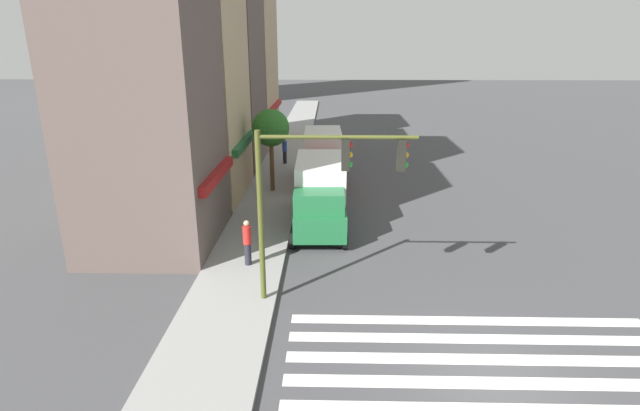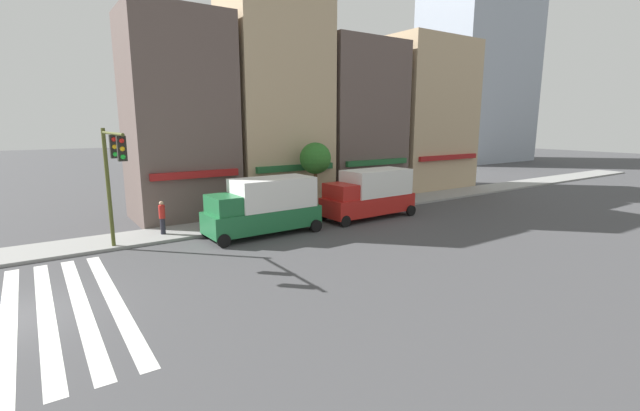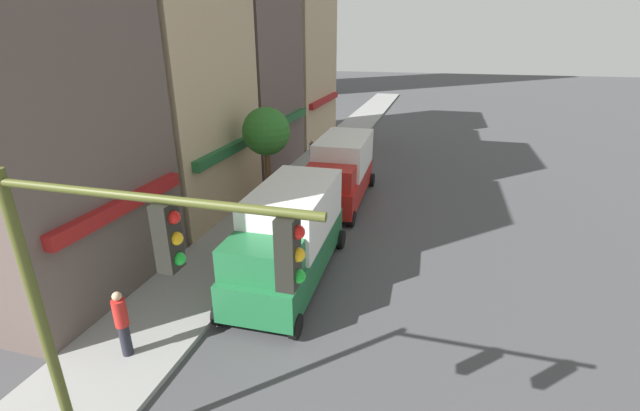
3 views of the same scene
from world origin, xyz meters
TOP-DOWN VIEW (x-y plane):
  - ground_plane at (0.00, 0.00)m, footprint 200.00×200.00m
  - sidewalk_left at (0.00, 7.50)m, footprint 120.00×3.00m
  - crosswalk_stripes at (-0.00, 0.00)m, footprint 6.38×10.80m
  - storefront_row at (20.57, 11.50)m, footprint 29.44×5.30m
  - traffic_signal at (4.00, 4.57)m, footprint 0.32×4.86m
  - box_truck_green at (11.21, 4.70)m, footprint 6.25×2.42m
  - box_truck_red at (18.62, 4.70)m, footprint 6.26×2.42m
  - pedestrian_red_jacket at (6.55, 7.32)m, footprint 0.32×0.32m
  - pedestrian_blue_shirt at (22.81, 7.38)m, footprint 0.32×0.32m
  - street_tree at (16.38, 7.50)m, footprint 2.03×2.03m

SIDE VIEW (x-z plane):
  - ground_plane at x=0.00m, z-range 0.00..0.00m
  - crosswalk_stripes at x=0.00m, z-range 0.00..0.01m
  - sidewalk_left at x=0.00m, z-range 0.00..0.15m
  - pedestrian_red_jacket at x=6.55m, z-range 0.19..1.96m
  - pedestrian_blue_shirt at x=22.81m, z-range 0.19..1.96m
  - box_truck_green at x=11.21m, z-range 0.07..3.11m
  - box_truck_red at x=18.62m, z-range 0.07..3.11m
  - street_tree at x=16.38m, z-range 1.37..5.93m
  - traffic_signal at x=4.00m, z-range 1.31..7.02m
  - storefront_row at x=20.57m, z-range -1.06..14.53m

